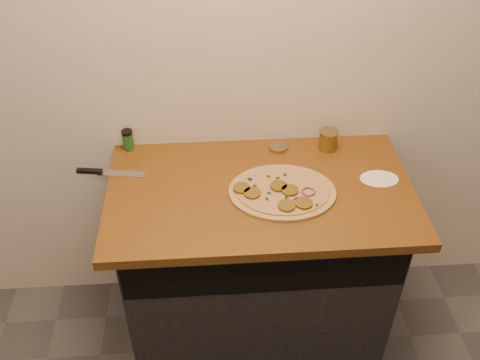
{
  "coord_description": "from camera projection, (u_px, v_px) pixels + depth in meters",
  "views": [
    {
      "loc": [
        -0.19,
        -0.17,
        2.24
      ],
      "look_at": [
        -0.08,
        1.41,
        0.95
      ],
      "focal_mm": 40.0,
      "sensor_mm": 36.0,
      "label": 1
    }
  ],
  "objects": [
    {
      "name": "countertop",
      "position": [
        260.0,
        192.0,
        2.1
      ],
      "size": [
        1.2,
        0.7,
        0.04
      ],
      "primitive_type": "cube",
      "color": "brown",
      "rests_on": "cabinet"
    },
    {
      "name": "chefs_knife",
      "position": [
        105.0,
        172.0,
        2.16
      ],
      "size": [
        0.28,
        0.07,
        0.02
      ],
      "color": "#B7BAC1",
      "rests_on": "countertop"
    },
    {
      "name": "flour_spill",
      "position": [
        379.0,
        179.0,
        2.13
      ],
      "size": [
        0.16,
        0.16,
        0.0
      ],
      "primitive_type": "cylinder",
      "rotation": [
        0.0,
        0.0,
        -0.02
      ],
      "color": "white",
      "rests_on": "countertop"
    },
    {
      "name": "salsa_jar",
      "position": [
        328.0,
        140.0,
        2.27
      ],
      "size": [
        0.08,
        0.08,
        0.09
      ],
      "color": "#A32F10",
      "rests_on": "countertop"
    },
    {
      "name": "pizza",
      "position": [
        282.0,
        192.0,
        2.05
      ],
      "size": [
        0.44,
        0.44,
        0.03
      ],
      "color": "tan",
      "rests_on": "countertop"
    },
    {
      "name": "spice_shaker",
      "position": [
        128.0,
        140.0,
        2.26
      ],
      "size": [
        0.05,
        0.05,
        0.09
      ],
      "color": "#1E5B1C",
      "rests_on": "countertop"
    },
    {
      "name": "mason_jar_lid",
      "position": [
        278.0,
        147.0,
        2.29
      ],
      "size": [
        0.11,
        0.11,
        0.02
      ],
      "primitive_type": "cylinder",
      "rotation": [
        0.0,
        0.0,
        -0.43
      ],
      "color": "#9F885C",
      "rests_on": "countertop"
    },
    {
      "name": "cabinet",
      "position": [
        257.0,
        264.0,
        2.41
      ],
      "size": [
        1.1,
        0.6,
        0.86
      ],
      "primitive_type": "cube",
      "color": "black",
      "rests_on": "ground"
    }
  ]
}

